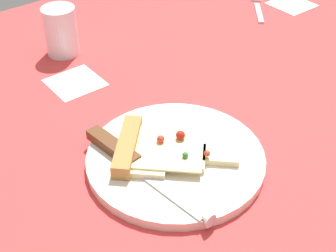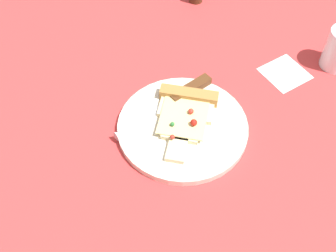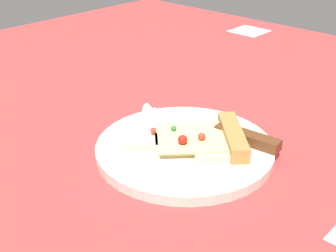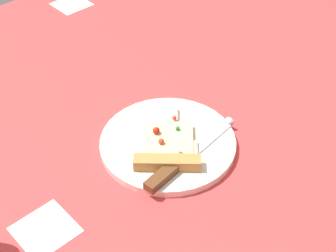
{
  "view_description": "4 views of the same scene",
  "coord_description": "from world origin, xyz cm",
  "px_view_note": "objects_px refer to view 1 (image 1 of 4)",
  "views": [
    {
      "loc": [
        32.29,
        -32.77,
        48.12
      ],
      "look_at": [
        -12.57,
        2.53,
        3.58
      ],
      "focal_mm": 52.14,
      "sensor_mm": 36.0,
      "label": 1
    },
    {
      "loc": [
        21.85,
        43.23,
        68.59
      ],
      "look_at": [
        -5.16,
        0.87,
        3.63
      ],
      "focal_mm": 46.03,
      "sensor_mm": 36.0,
      "label": 2
    },
    {
      "loc": [
        -45.64,
        44.13,
        33.78
      ],
      "look_at": [
        -5.66,
        1.18,
        3.54
      ],
      "focal_mm": 48.09,
      "sensor_mm": 36.0,
      "label": 3
    },
    {
      "loc": [
        -54.95,
        -48.89,
        65.44
      ],
      "look_at": [
        -6.71,
        2.86,
        2.58
      ],
      "focal_mm": 52.56,
      "sensor_mm": 36.0,
      "label": 4
    }
  ],
  "objects_px": {
    "plate": "(176,159)",
    "drinking_glass": "(61,31)",
    "pizza_slice": "(158,150)",
    "knife": "(134,163)",
    "fork": "(257,6)"
  },
  "relations": [
    {
      "from": "plate",
      "to": "drinking_glass",
      "type": "height_order",
      "value": "drinking_glass"
    },
    {
      "from": "pizza_slice",
      "to": "knife",
      "type": "height_order",
      "value": "pizza_slice"
    },
    {
      "from": "pizza_slice",
      "to": "knife",
      "type": "relative_size",
      "value": 0.74
    },
    {
      "from": "drinking_glass",
      "to": "knife",
      "type": "bearing_deg",
      "value": -13.62
    },
    {
      "from": "plate",
      "to": "pizza_slice",
      "type": "xyz_separation_m",
      "value": [
        -0.02,
        -0.02,
        0.02
      ]
    },
    {
      "from": "drinking_glass",
      "to": "fork",
      "type": "relative_size",
      "value": 0.74
    },
    {
      "from": "knife",
      "to": "plate",
      "type": "bearing_deg",
      "value": 157.41
    },
    {
      "from": "knife",
      "to": "fork",
      "type": "xyz_separation_m",
      "value": [
        -0.28,
        0.55,
        -0.02
      ]
    },
    {
      "from": "plate",
      "to": "drinking_glass",
      "type": "distance_m",
      "value": 0.39
    },
    {
      "from": "pizza_slice",
      "to": "drinking_glass",
      "type": "relative_size",
      "value": 1.89
    },
    {
      "from": "pizza_slice",
      "to": "knife",
      "type": "bearing_deg",
      "value": -45.49
    },
    {
      "from": "pizza_slice",
      "to": "fork",
      "type": "bearing_deg",
      "value": 163.14
    },
    {
      "from": "pizza_slice",
      "to": "knife",
      "type": "xyz_separation_m",
      "value": [
        0.0,
        -0.04,
        -0.0
      ]
    },
    {
      "from": "fork",
      "to": "plate",
      "type": "bearing_deg",
      "value": -107.87
    },
    {
      "from": "knife",
      "to": "drinking_glass",
      "type": "xyz_separation_m",
      "value": [
        -0.37,
        0.09,
        0.03
      ]
    }
  ]
}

